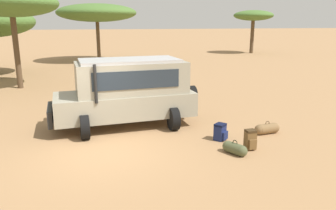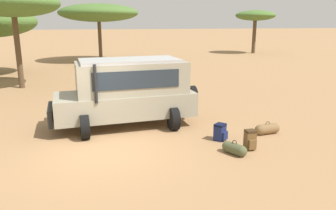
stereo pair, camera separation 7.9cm
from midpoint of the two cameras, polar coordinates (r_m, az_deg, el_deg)
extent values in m
plane|color=#9E754C|center=(9.83, -11.40, -8.15)|extent=(320.00, 320.00, 0.00)
cube|color=gray|center=(11.94, -7.66, 0.17)|extent=(4.98, 2.13, 0.84)
cube|color=gray|center=(11.78, -6.62, 4.84)|extent=(3.90, 1.96, 1.10)
cube|color=#232D38|center=(11.59, -14.03, 4.10)|extent=(0.13, 1.56, 0.77)
cube|color=#232D38|center=(10.90, -5.67, 4.37)|extent=(2.94, 0.18, 0.60)
cube|color=#232D38|center=(12.65, -7.45, 5.69)|extent=(2.94, 0.18, 0.60)
cube|color=#B7B7B7|center=(11.69, -6.95, 7.72)|extent=(3.51, 1.87, 0.10)
cube|color=black|center=(11.82, -19.98, -1.58)|extent=(0.24, 1.62, 0.56)
cylinder|color=black|center=(10.65, -12.72, 3.57)|extent=(0.10, 0.10, 1.25)
cylinder|color=black|center=(10.96, -14.50, -3.75)|extent=(0.32, 0.81, 0.80)
cylinder|color=black|center=(12.81, -15.09, -1.16)|extent=(0.32, 0.81, 0.80)
cylinder|color=black|center=(11.51, 0.76, -2.41)|extent=(0.32, 0.81, 0.80)
cylinder|color=black|center=(13.29, -1.92, -0.12)|extent=(0.32, 0.81, 0.80)
cylinder|color=black|center=(12.60, 3.97, 1.72)|extent=(0.25, 0.75, 0.74)
cube|color=navy|center=(10.70, 8.83, -4.80)|extent=(0.46, 0.45, 0.48)
cube|color=navy|center=(10.64, 9.68, -5.28)|extent=(0.26, 0.23, 0.26)
cube|color=black|center=(10.62, 8.89, -3.43)|extent=(0.46, 0.45, 0.07)
cylinder|color=black|center=(10.84, 8.28, -4.52)|extent=(0.04, 0.04, 0.41)
cylinder|color=black|center=(10.70, 7.86, -4.76)|extent=(0.04, 0.04, 0.41)
cube|color=brown|center=(10.12, 13.89, -6.01)|extent=(0.31, 0.25, 0.54)
cube|color=brown|center=(10.01, 14.32, -6.68)|extent=(0.23, 0.08, 0.30)
cube|color=#3A2A16|center=(10.02, 13.99, -4.41)|extent=(0.29, 0.26, 0.07)
cylinder|color=#3A2A16|center=(10.27, 13.84, -5.71)|extent=(0.04, 0.04, 0.46)
cylinder|color=#3A2A16|center=(10.20, 13.16, -5.80)|extent=(0.04, 0.04, 0.46)
cylinder|color=brown|center=(11.65, 16.68, -3.98)|extent=(0.65, 0.40, 0.35)
sphere|color=brown|center=(11.48, 15.45, -4.18)|extent=(0.34, 0.34, 0.34)
sphere|color=brown|center=(11.84, 17.87, -3.79)|extent=(0.34, 0.34, 0.34)
torus|color=#493721|center=(11.60, 16.75, -3.07)|extent=(0.17, 0.04, 0.16)
cylinder|color=#4C5133|center=(9.70, 11.32, -7.45)|extent=(0.51, 0.59, 0.32)
sphere|color=#4C5133|center=(9.83, 10.15, -7.08)|extent=(0.32, 0.32, 0.32)
sphere|color=#4C5133|center=(9.56, 12.52, -7.83)|extent=(0.32, 0.32, 0.32)
torus|color=#2D301E|center=(9.63, 11.37, -6.44)|extent=(0.10, 0.16, 0.16)
cylinder|color=brown|center=(20.47, -24.95, 8.28)|extent=(0.31, 0.31, 4.05)
ellipsoid|color=#476B2D|center=(20.43, -25.76, 15.69)|extent=(5.00, 4.86, 1.48)
cylinder|color=brown|center=(32.64, -12.11, 10.83)|extent=(0.34, 0.34, 3.81)
ellipsoid|color=#476B2D|center=(32.60, -12.36, 15.42)|extent=(7.45, 7.18, 1.68)
cylinder|color=brown|center=(41.42, 14.38, 11.45)|extent=(0.43, 0.43, 3.91)
ellipsoid|color=#476B2D|center=(41.39, 14.60, 14.86)|extent=(4.64, 4.72, 1.22)
camera|label=1|loc=(0.04, -90.21, -0.05)|focal=35.00mm
camera|label=2|loc=(0.04, 89.79, 0.05)|focal=35.00mm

